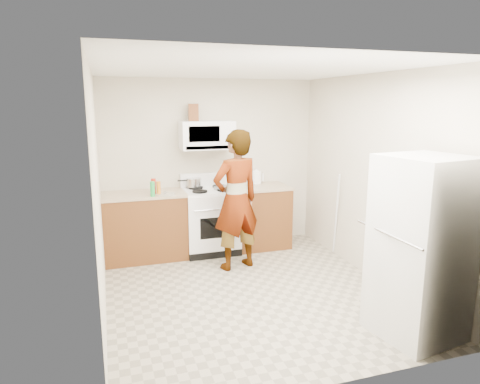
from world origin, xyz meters
name	(u,v)px	position (x,y,z in m)	size (l,w,h in m)	color
floor	(249,291)	(0.00, 0.00, 0.00)	(3.60, 3.60, 0.00)	gray
back_wall	(211,164)	(0.00, 1.79, 1.25)	(3.20, 0.02, 2.50)	beige
right_wall	(373,178)	(1.59, 0.00, 1.25)	(0.02, 3.60, 2.50)	beige
cabinet_left	(145,227)	(-1.04, 1.49, 0.45)	(1.12, 0.62, 0.90)	brown
counter_left	(143,194)	(-1.04, 1.49, 0.92)	(1.14, 0.64, 0.04)	tan
cabinet_right	(260,217)	(0.68, 1.49, 0.45)	(0.80, 0.62, 0.90)	brown
counter_right	(260,187)	(0.68, 1.49, 0.92)	(0.82, 0.64, 0.04)	tan
gas_range	(210,219)	(-0.10, 1.48, 0.49)	(0.76, 0.65, 1.13)	white
microwave	(207,135)	(-0.10, 1.61, 1.70)	(0.76, 0.38, 0.40)	white
person	(236,200)	(0.07, 0.76, 0.91)	(0.67, 0.44, 1.83)	tan
fridge	(420,248)	(1.19, -1.35, 0.85)	(0.70, 0.70, 1.70)	beige
kettle	(256,177)	(0.69, 1.70, 1.03)	(0.16, 0.16, 0.19)	white
jug	(193,112)	(-0.28, 1.65, 2.02)	(0.14, 0.14, 0.24)	#5E3016
saucepan	(194,183)	(-0.30, 1.66, 1.01)	(0.21, 0.21, 0.12)	#B4B4B9
tray	(224,188)	(0.09, 1.42, 0.96)	(0.25, 0.16, 0.05)	silver
bottle_spray	(154,186)	(-0.91, 1.41, 1.04)	(0.06, 0.06, 0.21)	#B71D0D
bottle_hot_sauce	(159,188)	(-0.84, 1.35, 1.02)	(0.06, 0.06, 0.18)	orange
bottle_green_cap	(152,189)	(-0.94, 1.24, 1.03)	(0.06, 0.06, 0.20)	green
pot_lid	(165,194)	(-0.77, 1.29, 0.94)	(0.27, 0.27, 0.01)	white
broom	(336,215)	(1.56, 0.76, 0.61)	(0.03, 0.03, 1.21)	silver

